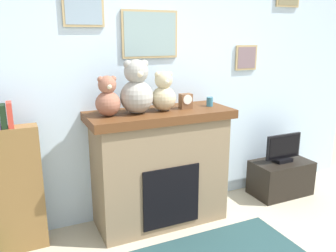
{
  "coord_description": "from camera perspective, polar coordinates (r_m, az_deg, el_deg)",
  "views": [
    {
      "loc": [
        -1.37,
        -1.23,
        1.82
      ],
      "look_at": [
        -0.03,
        1.68,
        0.97
      ],
      "focal_mm": 37.03,
      "sensor_mm": 36.0,
      "label": 1
    }
  ],
  "objects": [
    {
      "name": "mantel_clock",
      "position": [
        3.31,
        2.93,
        4.12
      ],
      "size": [
        0.11,
        0.09,
        0.14
      ],
      "color": "brown",
      "rests_on": "fireplace"
    },
    {
      "name": "teddy_bear_tan",
      "position": [
        3.03,
        -9.89,
        4.55
      ],
      "size": [
        0.22,
        0.22,
        0.35
      ],
      "color": "#945E49",
      "rests_on": "fireplace"
    },
    {
      "name": "television",
      "position": [
        4.19,
        18.44,
        -3.64
      ],
      "size": [
        0.46,
        0.14,
        0.33
      ],
      "color": "black",
      "rests_on": "tv_stand"
    },
    {
      "name": "candle_jar",
      "position": [
        3.45,
        6.88,
        4.0
      ],
      "size": [
        0.06,
        0.06,
        0.09
      ],
      "primitive_type": "cylinder",
      "color": "teal",
      "rests_on": "fireplace"
    },
    {
      "name": "bookshelf",
      "position": [
        3.21,
        -24.32,
        -9.11
      ],
      "size": [
        0.48,
        0.16,
        1.31
      ],
      "color": "brown",
      "rests_on": "ground_plane"
    },
    {
      "name": "back_wall",
      "position": [
        3.54,
        -1.7,
        6.44
      ],
      "size": [
        5.2,
        0.15,
        2.6
      ],
      "color": "silver",
      "rests_on": "ground_plane"
    },
    {
      "name": "teddy_bear_cream",
      "position": [
        3.1,
        -5.2,
        6.02
      ],
      "size": [
        0.3,
        0.3,
        0.48
      ],
      "color": "#9B9A91",
      "rests_on": "fireplace"
    },
    {
      "name": "fireplace",
      "position": [
        3.4,
        -1.33,
        -6.72
      ],
      "size": [
        1.37,
        0.58,
        1.13
      ],
      "color": "#836E51",
      "rests_on": "ground_plane"
    },
    {
      "name": "teddy_bear_brown",
      "position": [
        3.2,
        -0.73,
        5.44
      ],
      "size": [
        0.23,
        0.23,
        0.37
      ],
      "color": "#BDB08A",
      "rests_on": "fireplace"
    },
    {
      "name": "tv_stand",
      "position": [
        4.31,
        18.04,
        -8.07
      ],
      "size": [
        0.68,
        0.4,
        0.4
      ],
      "primitive_type": "cube",
      "color": "black",
      "rests_on": "ground_plane"
    }
  ]
}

